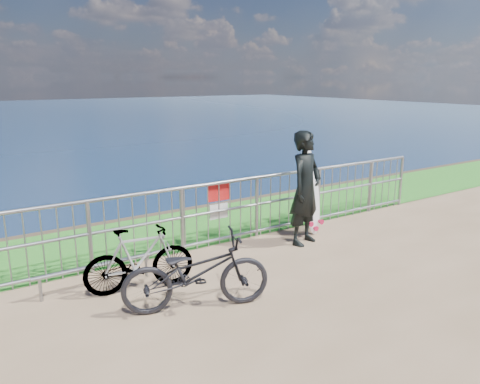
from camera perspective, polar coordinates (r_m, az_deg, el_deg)
grass_strip at (r=9.04m, az=-7.25°, el=-4.51°), size 120.00×120.00×0.00m
railing at (r=7.95m, az=-3.73°, el=-2.70°), size 10.06×0.10×1.13m
surfer at (r=8.09m, az=8.00°, el=0.46°), size 0.83×0.68×1.97m
surfboard at (r=8.69m, az=8.61°, el=-0.12°), size 0.46×0.42×1.67m
bicycle_near at (r=5.90m, az=-5.36°, el=-9.73°), size 1.95×1.21×0.97m
bicycle_far at (r=6.52m, az=-12.17°, el=-8.00°), size 1.54×0.66×0.90m
bike_rack at (r=6.79m, az=-17.16°, el=-8.91°), size 1.65×0.05×0.35m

